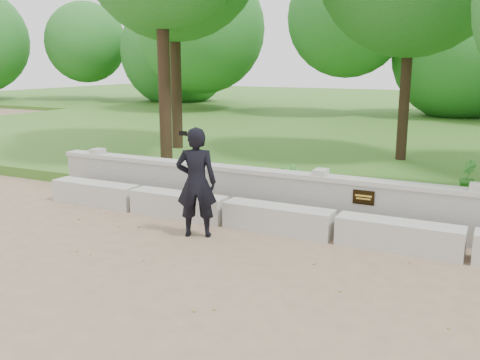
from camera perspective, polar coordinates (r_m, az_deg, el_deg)
name	(u,v)px	position (r m, az deg, el deg)	size (l,w,h in m)	color
ground	(292,282)	(7.16, 5.56, -10.81)	(80.00, 80.00, 0.00)	#95795B
lawn	(434,139)	(20.46, 20.00, 4.17)	(40.00, 22.00, 0.25)	#3B6620
concrete_bench	(335,227)	(8.77, 10.12, -4.94)	(11.90, 0.45, 0.45)	beige
parapet_wall	(348,203)	(9.36, 11.42, -2.37)	(12.50, 0.35, 0.90)	beige
man_main	(196,182)	(8.71, -4.68, -0.26)	(0.78, 0.73, 1.81)	black
shrub_a	(292,181)	(10.37, 5.60, -0.11)	(0.34, 0.23, 0.65)	#37832C
shrub_b	(467,177)	(11.51, 23.03, 0.30)	(0.38, 0.30, 0.68)	#37832C
shrub_d	(284,178)	(10.95, 4.70, 0.26)	(0.29, 0.26, 0.52)	#37832C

